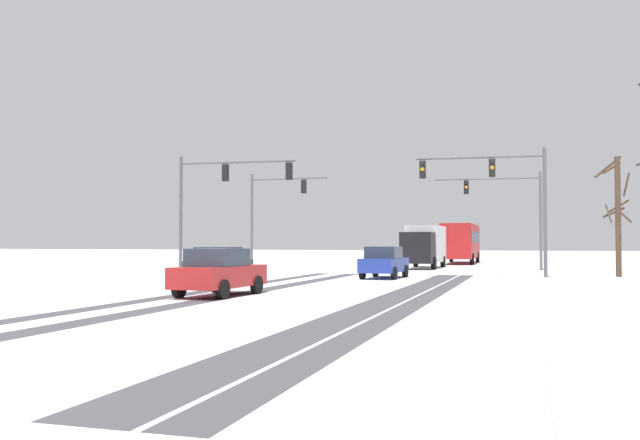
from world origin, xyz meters
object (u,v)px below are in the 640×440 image
traffic_signal_near_left (220,190)px  traffic_signal_near_right (499,186)px  bus_oncoming (461,241)px  car_blue_lead (384,262)px  box_truck_delivery (424,245)px  traffic_signal_far_left (272,205)px  traffic_signal_far_right (510,203)px  car_dark_green_second (219,265)px  car_red_third (219,272)px  bare_tree_sidewalk_far (617,211)px

traffic_signal_near_left → traffic_signal_near_right: same height
traffic_signal_near_left → bus_oncoming: (10.18, 27.42, -2.67)m
car_blue_lead → box_truck_delivery: (-0.02, 14.33, 0.82)m
traffic_signal_far_left → traffic_signal_far_right: 15.94m
traffic_signal_far_left → car_dark_green_second: (3.17, -14.92, -3.57)m
car_blue_lead → traffic_signal_near_left: bearing=-173.0°
traffic_signal_near_right → traffic_signal_far_left: same height
box_truck_delivery → bus_oncoming: bearing=83.0°
traffic_signal_far_right → traffic_signal_far_left: bearing=-165.9°
bus_oncoming → box_truck_delivery: 12.13m
car_dark_green_second → car_red_third: bearing=-64.8°
bare_tree_sidewalk_far → car_blue_lead: bearing=-157.4°
traffic_signal_near_right → box_truck_delivery: (-5.71, 13.71, -3.02)m
car_blue_lead → bare_tree_sidewalk_far: 12.87m
traffic_signal_far_left → car_blue_lead: bearing=-42.7°
traffic_signal_near_right → car_blue_lead: bearing=-173.8°
car_red_third → box_truck_delivery: size_ratio=0.56×
traffic_signal_far_right → car_blue_lead: traffic_signal_far_right is taller
traffic_signal_near_left → box_truck_delivery: size_ratio=0.88×
car_blue_lead → traffic_signal_far_left: bearing=137.3°
traffic_signal_near_left → traffic_signal_near_right: 14.50m
traffic_signal_near_right → traffic_signal_far_left: (-15.20, 8.15, -0.27)m
traffic_signal_near_right → car_red_third: (-8.76, -13.72, -3.84)m
car_red_third → bare_tree_sidewalk_far: bearing=50.7°
traffic_signal_far_right → traffic_signal_near_right: bearing=-91.2°
car_dark_green_second → bare_tree_sidewalk_far: (17.97, 10.99, 2.67)m
box_truck_delivery → bare_tree_sidewalk_far: 15.13m
car_red_third → box_truck_delivery: 27.61m
traffic_signal_near_right → traffic_signal_far_left: 17.25m
traffic_signal_far_right → bus_oncoming: bearing=108.1°
car_blue_lead → bus_oncoming: bus_oncoming is taller
traffic_signal_far_left → bare_tree_sidewalk_far: 21.52m
traffic_signal_near_left → bare_tree_sidewalk_far: size_ratio=0.99×
traffic_signal_near_right → bare_tree_sidewalk_far: bare_tree_sidewalk_far is taller
traffic_signal_near_left → box_truck_delivery: 17.93m
car_dark_green_second → car_red_third: same height
traffic_signal_far_right → bus_oncoming: 14.62m
traffic_signal_near_left → car_dark_green_second: (2.37, -5.09, -3.85)m
car_blue_lead → car_dark_green_second: 8.84m
traffic_signal_near_right → car_blue_lead: traffic_signal_near_right is taller
car_dark_green_second → car_red_third: (3.27, -6.95, 0.00)m
bare_tree_sidewalk_far → traffic_signal_far_right: bearing=126.0°
car_red_third → box_truck_delivery: box_truck_delivery is taller
car_dark_green_second → box_truck_delivery: box_truck_delivery is taller
bus_oncoming → car_dark_green_second: bearing=-103.5°
traffic_signal_near_right → car_red_third: size_ratio=1.55×
car_dark_green_second → bare_tree_sidewalk_far: bearing=31.5°
traffic_signal_near_left → car_red_third: 13.84m
traffic_signal_near_right → bare_tree_sidewalk_far: (5.94, 4.22, -1.18)m
traffic_signal_far_left → car_blue_lead: (9.52, -8.77, -3.57)m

